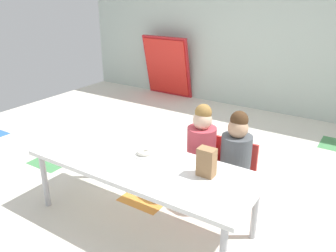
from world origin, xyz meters
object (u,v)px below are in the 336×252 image
Objects in this scene: seated_child_middle_seat at (236,152)px; donut_powdered_on_plate at (144,152)px; craft_table at (142,167)px; folded_activity_table at (167,67)px; seated_child_near_camera at (202,143)px; paper_bag_brown at (206,162)px; paper_plate_near_edge at (144,154)px.

seated_child_middle_seat reaches higher than donut_powdered_on_plate.
folded_activity_table is at bearing 119.96° from craft_table.
donut_powdered_on_plate is at bearing -122.47° from seated_child_near_camera.
folded_activity_table reaches higher than craft_table.
paper_bag_brown is 1.75× the size of donut_powdered_on_plate.
craft_table is at bearing -169.24° from paper_bag_brown.
paper_bag_brown reaches higher than donut_powdered_on_plate.
seated_child_near_camera is 5.10× the size of paper_plate_near_edge.
paper_bag_brown is at bearing 10.76° from craft_table.
paper_plate_near_edge is at bearing 0.00° from donut_powdered_on_plate.
paper_bag_brown is at bearing -94.81° from seated_child_middle_seat.
seated_child_middle_seat is 0.50m from paper_bag_brown.
paper_bag_brown is at bearing -1.93° from paper_plate_near_edge.
seated_child_near_camera is at bearing -51.50° from folded_activity_table.
paper_bag_brown is at bearing -59.33° from seated_child_near_camera.
donut_powdered_on_plate is (-0.06, 0.12, 0.07)m from craft_table.
seated_child_near_camera is at bearing 180.00° from seated_child_middle_seat.
folded_activity_table reaches higher than seated_child_middle_seat.
seated_child_middle_seat is 3.56m from folded_activity_table.
folded_activity_table is 3.57m from donut_powdered_on_plate.
donut_powdered_on_plate is (-0.59, 0.02, -0.08)m from paper_bag_brown.
folded_activity_table is at bearing 120.06° from paper_plate_near_edge.
seated_child_near_camera reaches higher than donut_powdered_on_plate.
folded_activity_table reaches higher than donut_powdered_on_plate.
folded_activity_table is at bearing 120.06° from donut_powdered_on_plate.
donut_powdered_on_plate is at bearing -59.94° from folded_activity_table.
donut_powdered_on_plate is at bearing -143.31° from seated_child_middle_seat.
donut_powdered_on_plate is at bearing 117.36° from craft_table.
craft_table is 0.15m from donut_powdered_on_plate.
folded_activity_table is 3.91m from paper_bag_brown.
paper_bag_brown is (-0.04, -0.49, 0.11)m from seated_child_middle_seat.
craft_table is 8.57× the size of paper_bag_brown.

